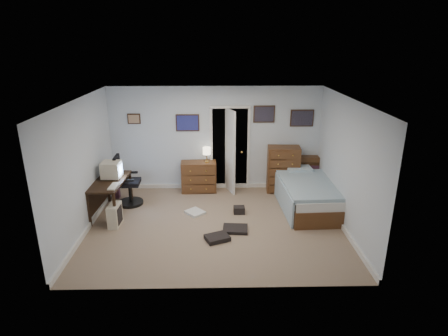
% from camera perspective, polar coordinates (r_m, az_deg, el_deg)
% --- Properties ---
extents(floor, '(5.00, 4.00, 0.02)m').
position_cam_1_polar(floor, '(7.58, -1.28, -8.71)').
color(floor, gray).
rests_on(floor, ground).
extents(computer_desk, '(0.65, 1.31, 0.74)m').
position_cam_1_polar(computer_desk, '(8.20, -17.54, -2.94)').
color(computer_desk, black).
rests_on(computer_desk, floor).
extents(crt_monitor, '(0.40, 0.37, 0.36)m').
position_cam_1_polar(crt_monitor, '(8.18, -16.77, -0.26)').
color(crt_monitor, beige).
rests_on(crt_monitor, computer_desk).
extents(keyboard, '(0.17, 0.40, 0.02)m').
position_cam_1_polar(keyboard, '(7.75, -16.46, -2.68)').
color(keyboard, beige).
rests_on(keyboard, computer_desk).
extents(pc_tower, '(0.22, 0.42, 0.45)m').
position_cam_1_polar(pc_tower, '(7.77, -16.30, -6.87)').
color(pc_tower, beige).
rests_on(pc_tower, floor).
extents(office_chair, '(0.57, 0.57, 1.13)m').
position_cam_1_polar(office_chair, '(8.57, -14.63, -2.65)').
color(office_chair, black).
rests_on(office_chair, floor).
extents(media_stack, '(0.15, 0.15, 0.72)m').
position_cam_1_polar(media_stack, '(9.02, -16.22, -2.23)').
color(media_stack, maroon).
rests_on(media_stack, floor).
extents(low_dresser, '(0.85, 0.45, 0.74)m').
position_cam_1_polar(low_dresser, '(9.05, -3.86, -1.32)').
color(low_dresser, brown).
rests_on(low_dresser, floor).
extents(table_lamp, '(0.19, 0.19, 0.36)m').
position_cam_1_polar(table_lamp, '(8.84, -2.66, 2.55)').
color(table_lamp, gold).
rests_on(table_lamp, low_dresser).
extents(doorway, '(0.96, 1.12, 2.05)m').
position_cam_1_polar(doorway, '(9.32, 0.82, 3.42)').
color(doorway, black).
rests_on(doorway, floor).
extents(tall_dresser, '(0.78, 0.50, 1.11)m').
position_cam_1_polar(tall_dresser, '(9.10, 8.99, -0.18)').
color(tall_dresser, brown).
rests_on(tall_dresser, floor).
extents(headboard_bookcase, '(0.94, 0.29, 0.83)m').
position_cam_1_polar(headboard_bookcase, '(9.41, 13.51, -0.57)').
color(headboard_bookcase, brown).
rests_on(headboard_bookcase, floor).
extents(bed, '(1.18, 2.10, 0.67)m').
position_cam_1_polar(bed, '(8.37, 12.45, -3.89)').
color(bed, brown).
rests_on(bed, floor).
extents(wall_posters, '(4.38, 0.04, 0.60)m').
position_cam_1_polar(wall_posters, '(8.87, 2.35, 7.55)').
color(wall_posters, '#331E11').
rests_on(wall_posters, floor).
extents(floor_clutter, '(1.32, 1.59, 0.15)m').
position_cam_1_polar(floor_clutter, '(7.48, -0.15, -8.63)').
color(floor_clutter, black).
rests_on(floor_clutter, floor).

